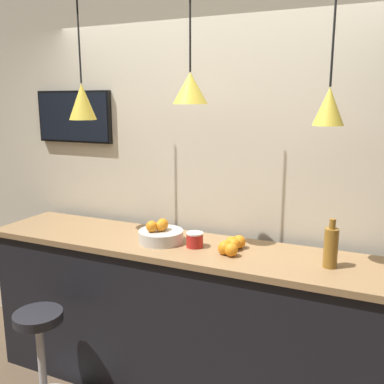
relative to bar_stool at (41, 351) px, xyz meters
name	(u,v)px	position (x,y,z in m)	size (l,w,h in m)	color
back_wall	(215,175)	(0.82, 0.93, 1.05)	(8.00, 0.06, 2.90)	beige
service_counter	(192,321)	(0.82, 0.53, 0.13)	(2.90, 0.58, 1.06)	black
bar_stool	(41,351)	(0.00, 0.00, 0.00)	(0.40, 0.40, 0.67)	#B7B7BC
fruit_bowl	(161,235)	(0.60, 0.51, 0.70)	(0.29, 0.29, 0.15)	beige
orange_pile	(231,245)	(1.08, 0.52, 0.69)	(0.13, 0.24, 0.08)	orange
juice_bottle	(331,247)	(1.67, 0.51, 0.77)	(0.08, 0.08, 0.28)	olive
spread_jar	(195,240)	(0.85, 0.51, 0.70)	(0.11, 0.11, 0.09)	red
pendant_lamp_left	(82,101)	(0.04, 0.50, 1.56)	(0.18, 0.18, 0.97)	black
pendant_lamp_middle	(190,87)	(0.82, 0.50, 1.63)	(0.21, 0.21, 0.86)	black
pendant_lamp_right	(329,105)	(1.61, 0.50, 1.54)	(0.16, 0.16, 0.97)	black
mounted_tv	(74,117)	(-0.35, 0.87, 1.44)	(0.68, 0.04, 0.40)	black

